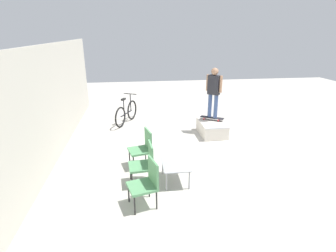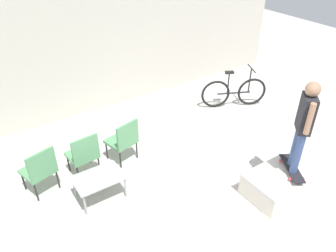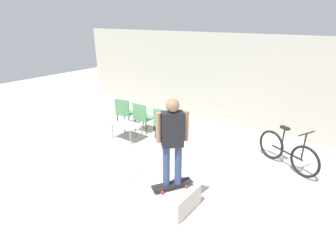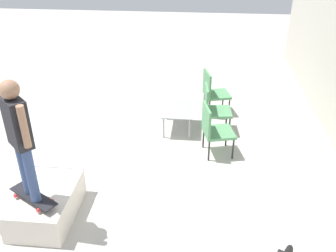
{
  "view_description": "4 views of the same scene",
  "coord_description": "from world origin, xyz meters",
  "px_view_note": "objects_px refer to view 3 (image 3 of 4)",
  "views": [
    {
      "loc": [
        -6.34,
        2.11,
        3.29
      ],
      "look_at": [
        0.25,
        1.24,
        0.89
      ],
      "focal_mm": 28.0,
      "sensor_mm": 36.0,
      "label": 1
    },
    {
      "loc": [
        -2.42,
        -3.01,
        4.33
      ],
      "look_at": [
        0.55,
        1.49,
        0.82
      ],
      "focal_mm": 35.0,
      "sensor_mm": 36.0,
      "label": 2
    },
    {
      "loc": [
        4.31,
        -3.85,
        3.42
      ],
      "look_at": [
        0.52,
        1.2,
        0.82
      ],
      "focal_mm": 28.0,
      "sensor_mm": 36.0,
      "label": 3
    },
    {
      "loc": [
        5.62,
        1.69,
        3.79
      ],
      "look_at": [
        0.42,
        1.19,
        0.88
      ],
      "focal_mm": 40.0,
      "sensor_mm": 36.0,
      "label": 4
    }
  ],
  "objects_px": {
    "skateboard_on_ramp": "(172,184)",
    "person_skater": "(172,137)",
    "patio_chair_center": "(142,116)",
    "bicycle": "(287,152)",
    "coffee_table": "(127,126)",
    "patio_chair_left": "(125,111)",
    "skate_ramp_box": "(165,192)",
    "patio_chair_right": "(163,122)"
  },
  "relations": [
    {
      "from": "person_skater",
      "to": "coffee_table",
      "type": "xyz_separation_m",
      "value": [
        -2.95,
        1.74,
        -1.11
      ]
    },
    {
      "from": "person_skater",
      "to": "patio_chair_left",
      "type": "distance_m",
      "value": 4.58
    },
    {
      "from": "skate_ramp_box",
      "to": "person_skater",
      "type": "distance_m",
      "value": 1.31
    },
    {
      "from": "patio_chair_center",
      "to": "coffee_table",
      "type": "bearing_deg",
      "value": 84.54
    },
    {
      "from": "coffee_table",
      "to": "patio_chair_left",
      "type": "bearing_deg",
      "value": 138.98
    },
    {
      "from": "skateboard_on_ramp",
      "to": "skate_ramp_box",
      "type": "bearing_deg",
      "value": 106.76
    },
    {
      "from": "skateboard_on_ramp",
      "to": "person_skater",
      "type": "xyz_separation_m",
      "value": [
        0.0,
        -0.0,
        0.99
      ]
    },
    {
      "from": "skate_ramp_box",
      "to": "bicycle",
      "type": "distance_m",
      "value": 3.27
    },
    {
      "from": "patio_chair_right",
      "to": "person_skater",
      "type": "bearing_deg",
      "value": 117.24
    },
    {
      "from": "skate_ramp_box",
      "to": "patio_chair_left",
      "type": "height_order",
      "value": "patio_chair_left"
    },
    {
      "from": "skateboard_on_ramp",
      "to": "bicycle",
      "type": "xyz_separation_m",
      "value": [
        1.35,
        2.92,
        -0.12
      ]
    },
    {
      "from": "patio_chair_center",
      "to": "patio_chair_right",
      "type": "distance_m",
      "value": 0.84
    },
    {
      "from": "patio_chair_left",
      "to": "skate_ramp_box",
      "type": "bearing_deg",
      "value": 130.63
    },
    {
      "from": "skateboard_on_ramp",
      "to": "person_skater",
      "type": "relative_size",
      "value": 0.47
    },
    {
      "from": "skateboard_on_ramp",
      "to": "coffee_table",
      "type": "height_order",
      "value": "skateboard_on_ramp"
    },
    {
      "from": "person_skater",
      "to": "bicycle",
      "type": "relative_size",
      "value": 1.04
    },
    {
      "from": "skate_ramp_box",
      "to": "patio_chair_center",
      "type": "distance_m",
      "value": 3.64
    },
    {
      "from": "skate_ramp_box",
      "to": "coffee_table",
      "type": "xyz_separation_m",
      "value": [
        -2.74,
        1.69,
        0.19
      ]
    },
    {
      "from": "skate_ramp_box",
      "to": "skateboard_on_ramp",
      "type": "xyz_separation_m",
      "value": [
        0.21,
        -0.05,
        0.3
      ]
    },
    {
      "from": "person_skater",
      "to": "skateboard_on_ramp",
      "type": "bearing_deg",
      "value": 119.79
    },
    {
      "from": "skate_ramp_box",
      "to": "patio_chair_right",
      "type": "distance_m",
      "value": 3.06
    },
    {
      "from": "skateboard_on_ramp",
      "to": "patio_chair_left",
      "type": "height_order",
      "value": "patio_chair_left"
    },
    {
      "from": "patio_chair_center",
      "to": "patio_chair_right",
      "type": "bearing_deg",
      "value": 175.38
    },
    {
      "from": "patio_chair_right",
      "to": "bicycle",
      "type": "distance_m",
      "value": 3.49
    },
    {
      "from": "skateboard_on_ramp",
      "to": "patio_chair_center",
      "type": "bearing_deg",
      "value": 81.14
    },
    {
      "from": "coffee_table",
      "to": "person_skater",
      "type": "bearing_deg",
      "value": -30.48
    },
    {
      "from": "patio_chair_right",
      "to": "bicycle",
      "type": "relative_size",
      "value": 0.6
    },
    {
      "from": "patio_chair_center",
      "to": "skateboard_on_ramp",
      "type": "bearing_deg",
      "value": 135.65
    },
    {
      "from": "person_skater",
      "to": "patio_chair_left",
      "type": "relative_size",
      "value": 1.73
    },
    {
      "from": "patio_chair_right",
      "to": "bicycle",
      "type": "xyz_separation_m",
      "value": [
        3.45,
        0.48,
        -0.13
      ]
    },
    {
      "from": "person_skater",
      "to": "patio_chair_right",
      "type": "xyz_separation_m",
      "value": [
        -2.1,
        2.44,
        -0.98
      ]
    },
    {
      "from": "skate_ramp_box",
      "to": "coffee_table",
      "type": "relative_size",
      "value": 1.41
    },
    {
      "from": "patio_chair_left",
      "to": "bicycle",
      "type": "distance_m",
      "value": 5.13
    },
    {
      "from": "skateboard_on_ramp",
      "to": "patio_chair_right",
      "type": "distance_m",
      "value": 3.22
    },
    {
      "from": "skate_ramp_box",
      "to": "patio_chair_right",
      "type": "height_order",
      "value": "patio_chair_right"
    },
    {
      "from": "skate_ramp_box",
      "to": "patio_chair_right",
      "type": "xyz_separation_m",
      "value": [
        -1.89,
        2.38,
        0.31
      ]
    },
    {
      "from": "patio_chair_center",
      "to": "bicycle",
      "type": "height_order",
      "value": "bicycle"
    },
    {
      "from": "skateboard_on_ramp",
      "to": "patio_chair_center",
      "type": "distance_m",
      "value": 3.82
    },
    {
      "from": "person_skater",
      "to": "coffee_table",
      "type": "relative_size",
      "value": 1.94
    },
    {
      "from": "skateboard_on_ramp",
      "to": "patio_chair_right",
      "type": "xyz_separation_m",
      "value": [
        -2.1,
        2.44,
        0.01
      ]
    },
    {
      "from": "coffee_table",
      "to": "skateboard_on_ramp",
      "type": "bearing_deg",
      "value": -30.48
    },
    {
      "from": "patio_chair_left",
      "to": "patio_chair_right",
      "type": "distance_m",
      "value": 1.66
    }
  ]
}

